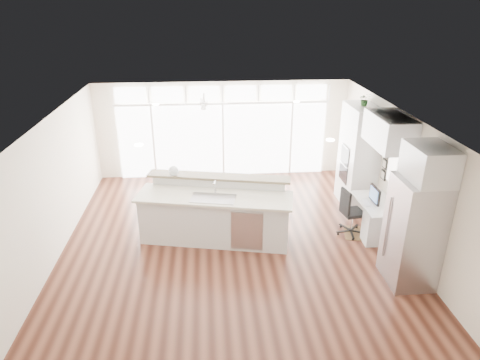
{
  "coord_description": "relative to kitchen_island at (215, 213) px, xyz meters",
  "views": [
    {
      "loc": [
        -0.47,
        -7.61,
        4.84
      ],
      "look_at": [
        0.21,
        0.6,
        1.26
      ],
      "focal_mm": 32.0,
      "sensor_mm": 36.0,
      "label": 1
    }
  ],
  "objects": [
    {
      "name": "monitor",
      "position": [
        3.4,
        -0.04,
        0.32
      ],
      "size": [
        0.09,
        0.47,
        0.39
      ],
      "primitive_type": "cube",
      "rotation": [
        0.0,
        0.0,
        0.03
      ],
      "color": "black",
      "rests_on": "desk_nook"
    },
    {
      "name": "fishbowl",
      "position": [
        -0.84,
        0.59,
        0.75
      ],
      "size": [
        0.23,
        0.23,
        0.22
      ],
      "primitive_type": "sphere",
      "rotation": [
        0.0,
        0.0,
        -0.04
      ],
      "color": "silver",
      "rests_on": "kitchen_island"
    },
    {
      "name": "recessed_lights",
      "position": [
        0.35,
        -0.14,
        2.04
      ],
      "size": [
        3.4,
        3.0,
        0.02
      ],
      "primitive_type": "cube",
      "color": "white",
      "rests_on": "ceiling"
    },
    {
      "name": "wall_right",
      "position": [
        3.85,
        -0.34,
        0.71
      ],
      "size": [
        0.04,
        8.0,
        2.7
      ],
      "primitive_type": "cube",
      "color": "white",
      "rests_on": "floor"
    },
    {
      "name": "kitchen_island",
      "position": [
        0.0,
        0.0,
        0.0
      ],
      "size": [
        3.4,
        1.86,
        1.28
      ],
      "primitive_type": "cube",
      "rotation": [
        0.0,
        0.0,
        -0.21
      ],
      "color": "silver",
      "rests_on": "floor"
    },
    {
      "name": "oven_cabinet",
      "position": [
        3.52,
        1.46,
        0.61
      ],
      "size": [
        0.64,
        1.2,
        2.5
      ],
      "primitive_type": "cube",
      "color": "silver",
      "rests_on": "floor"
    },
    {
      "name": "fridge_cabinet",
      "position": [
        3.52,
        -1.69,
        1.66
      ],
      "size": [
        0.64,
        0.9,
        0.6
      ],
      "primitive_type": "cube",
      "color": "silver",
      "rests_on": "wall_right"
    },
    {
      "name": "desk_nook",
      "position": [
        3.48,
        -0.04,
        -0.26
      ],
      "size": [
        0.72,
        1.3,
        0.76
      ],
      "primitive_type": "cube",
      "color": "silver",
      "rests_on": "floor"
    },
    {
      "name": "refrigerator",
      "position": [
        3.46,
        -1.69,
        0.36
      ],
      "size": [
        0.76,
        0.9,
        2.0
      ],
      "primitive_type": "cube",
      "color": "#ABAAAF",
      "rests_on": "floor"
    },
    {
      "name": "ceiling_fan",
      "position": [
        -0.15,
        2.46,
        1.84
      ],
      "size": [
        1.16,
        1.16,
        0.32
      ],
      "primitive_type": "cube",
      "color": "white",
      "rests_on": "ceiling"
    },
    {
      "name": "wall_left",
      "position": [
        -3.15,
        -0.34,
        0.71
      ],
      "size": [
        0.04,
        8.0,
        2.7
      ],
      "primitive_type": "cube",
      "color": "white",
      "rests_on": "floor"
    },
    {
      "name": "framed_photos",
      "position": [
        3.81,
        0.58,
        0.76
      ],
      "size": [
        0.06,
        0.22,
        0.8
      ],
      "primitive_type": "cube",
      "color": "black",
      "rests_on": "wall_right"
    },
    {
      "name": "wall_front",
      "position": [
        0.35,
        -4.34,
        0.71
      ],
      "size": [
        7.0,
        0.04,
        2.7
      ],
      "primitive_type": "cube",
      "color": "white",
      "rests_on": "floor"
    },
    {
      "name": "desk_window",
      "position": [
        3.81,
        -0.04,
        0.91
      ],
      "size": [
        0.04,
        0.85,
        0.85
      ],
      "primitive_type": "cube",
      "color": "white",
      "rests_on": "wall_right"
    },
    {
      "name": "potted_plant",
      "position": [
        3.52,
        1.46,
        1.98
      ],
      "size": [
        0.27,
        0.3,
        0.23
      ],
      "primitive_type": "imported",
      "rotation": [
        0.0,
        0.0,
        -0.02
      ],
      "color": "#244F22",
      "rests_on": "oven_cabinet"
    },
    {
      "name": "glass_wall",
      "position": [
        0.35,
        3.6,
        0.41
      ],
      "size": [
        5.8,
        0.06,
        2.08
      ],
      "primitive_type": "cube",
      "color": "silver",
      "rests_on": "wall_back"
    },
    {
      "name": "office_chair",
      "position": [
        2.98,
        0.01,
        -0.11
      ],
      "size": [
        0.63,
        0.59,
        1.06
      ],
      "primitive_type": "cube",
      "rotation": [
        0.0,
        0.0,
        0.17
      ],
      "color": "black",
      "rests_on": "floor"
    },
    {
      "name": "rug",
      "position": [
        3.28,
        -0.05,
        -0.63
      ],
      "size": [
        1.0,
        0.81,
        0.01
      ],
      "primitive_type": "cube",
      "rotation": [
        0.0,
        0.0,
        -0.22
      ],
      "color": "#3D2613",
      "rests_on": "floor"
    },
    {
      "name": "wall_back",
      "position": [
        0.35,
        3.66,
        0.71
      ],
      "size": [
        7.0,
        0.04,
        2.7
      ],
      "primitive_type": "cube",
      "color": "white",
      "rests_on": "floor"
    },
    {
      "name": "floor",
      "position": [
        0.35,
        -0.34,
        -0.65
      ],
      "size": [
        7.0,
        8.0,
        0.02
      ],
      "primitive_type": "cube",
      "color": "#3D1C12",
      "rests_on": "ground"
    },
    {
      "name": "ceiling",
      "position": [
        0.35,
        -0.34,
        2.06
      ],
      "size": [
        7.0,
        8.0,
        0.02
      ],
      "primitive_type": "cube",
      "color": "silver",
      "rests_on": "wall_back"
    },
    {
      "name": "keyboard",
      "position": [
        3.23,
        -0.04,
        0.13
      ],
      "size": [
        0.12,
        0.31,
        0.02
      ],
      "primitive_type": "cube",
      "rotation": [
        0.0,
        0.0,
        -0.0
      ],
      "color": "silver",
      "rests_on": "desk_nook"
    },
    {
      "name": "upper_cabinets",
      "position": [
        3.52,
        -0.04,
        1.71
      ],
      "size": [
        0.64,
        1.3,
        0.64
      ],
      "primitive_type": "cube",
      "color": "silver",
      "rests_on": "wall_right"
    },
    {
      "name": "transom_row",
      "position": [
        0.35,
        3.6,
        1.74
      ],
      "size": [
        5.9,
        0.06,
        0.4
      ],
      "primitive_type": "cube",
      "color": "silver",
      "rests_on": "wall_back"
    }
  ]
}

